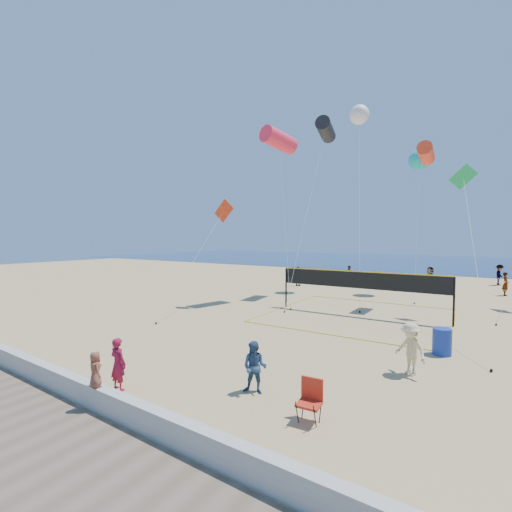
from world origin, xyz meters
The scene contains 23 objects.
ground centered at (0.00, 0.00, 0.00)m, with size 120.00×120.00×0.00m, color tan.
ocean centered at (0.00, 62.00, 0.01)m, with size 140.00×50.00×0.03m, color navy.
seawall centered at (0.00, -3.00, 0.30)m, with size 32.00×0.30×0.60m, color #BABAB5.
boardwalk centered at (0.00, -5.00, 0.01)m, with size 32.00×3.60×0.03m, color brown.
woman centered at (-2.60, -2.03, 0.75)m, with size 0.55×0.36×1.51m, color maroon.
toddler centered at (-2.02, -3.07, 1.05)m, with size 0.44×0.29×0.90m, color brown.
bystander_a centered at (0.78, -0.05, 0.73)m, with size 0.71×0.55×1.46m, color navy.
bystander_b centered at (4.19, 3.73, 0.83)m, with size 1.08×0.62×1.66m, color beige.
far_person_0 centered at (-7.85, 20.00, 0.88)m, with size 1.03×0.43×1.75m, color gray.
far_person_1 centered at (2.45, 24.15, 0.97)m, with size 1.79×0.57×1.93m, color gray.
far_person_2 centered at (7.60, 23.88, 0.89)m, with size 0.65×0.42×1.77m, color gray.
far_person_3 centered at (-5.22, 26.51, 0.76)m, with size 0.74×0.57×1.51m, color gray.
far_person_4 centered at (7.48, 30.61, 0.96)m, with size 1.24×0.71×1.91m, color gray.
camp_chair centered at (2.69, -0.54, 0.57)m, with size 0.58×0.71×1.11m.
trash_barrel centered at (4.85, 6.42, 0.49)m, with size 0.66×0.66×0.99m, color #173197.
volleyball_net centered at (0.35, 11.17, 1.73)m, with size 9.59×9.44×2.51m.
kite_0 centered at (-5.50, 12.30, 10.87)m, with size 2.86×3.44×11.62m.
kite_1 centered at (-3.82, 16.31, 12.31)m, with size 1.54×8.18×13.02m.
kite_2 centered at (3.02, 15.34, 9.47)m, with size 3.34×4.52×10.05m.
kite_3 centered at (-7.62, 8.75, 5.71)m, with size 1.51×5.65×6.81m.
kite_4 centered at (5.16, 13.21, 7.04)m, with size 2.04×8.66×8.35m.
kite_6 centered at (-2.55, 20.20, 14.28)m, with size 3.74×9.20×15.06m.
kite_7 centered at (1.83, 21.16, 10.32)m, with size 1.56×5.47×11.10m.
Camera 1 is at (5.96, -7.86, 4.34)m, focal length 24.00 mm.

